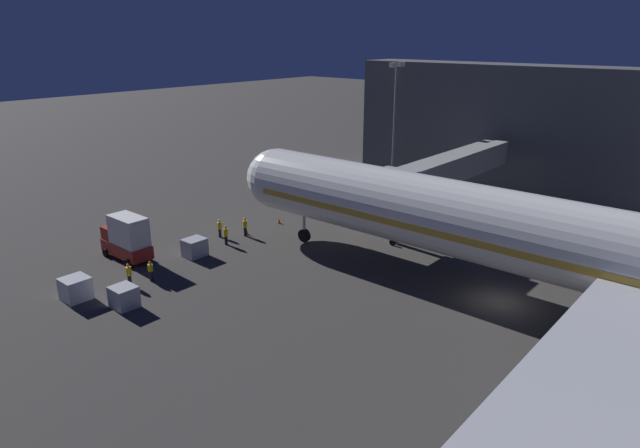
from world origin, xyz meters
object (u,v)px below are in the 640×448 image
at_px(apron_floodlight_mast, 395,111).
at_px(traffic_cone_nose_starboard, 247,232).
at_px(jet_bridge, 440,172).
at_px(traffic_cone_nose_port, 279,221).
at_px(baggage_container_spare, 195,247).
at_px(ground_crew_walking_aft, 151,270).
at_px(baggage_container_near_belt, 124,297).
at_px(baggage_container_mid_row, 76,289).
at_px(ground_crew_under_port_wing, 129,273).
at_px(ops_van, 127,237).
at_px(ground_crew_near_nose_gear, 245,226).
at_px(ground_crew_by_belt_loader, 226,234).
at_px(ground_crew_marshaller_fwd, 220,227).

distance_m(apron_floodlight_mast, traffic_cone_nose_starboard, 29.05).
height_order(jet_bridge, traffic_cone_nose_port, jet_bridge).
xyz_separation_m(apron_floodlight_mast, baggage_container_spare, (34.34, 2.29, -8.09)).
bearing_deg(ground_crew_walking_aft, baggage_container_near_belt, 32.23).
bearing_deg(baggage_container_mid_row, traffic_cone_nose_starboard, -177.19).
xyz_separation_m(baggage_container_mid_row, traffic_cone_nose_starboard, (-17.42, -0.86, -0.55)).
distance_m(jet_bridge, traffic_cone_nose_port, 16.84).
relative_size(apron_floodlight_mast, baggage_container_near_belt, 8.77).
height_order(ground_crew_under_port_wing, ground_crew_walking_aft, ground_crew_under_port_wing).
bearing_deg(traffic_cone_nose_starboard, baggage_container_near_belt, 16.36).
relative_size(baggage_container_near_belt, baggage_container_spare, 0.93).
xyz_separation_m(ops_van, baggage_container_mid_row, (6.67, 4.01, -1.12)).
bearing_deg(baggage_container_mid_row, traffic_cone_nose_port, -177.76).
relative_size(ground_crew_near_nose_gear, ground_crew_by_belt_loader, 1.01).
bearing_deg(ground_crew_near_nose_gear, ground_crew_walking_aft, 10.00).
xyz_separation_m(baggage_container_near_belt, ground_crew_near_nose_gear, (-15.44, -4.42, 0.22)).
distance_m(ground_crew_near_nose_gear, ground_crew_marshaller_fwd, 2.39).
height_order(ground_crew_near_nose_gear, ground_crew_under_port_wing, ground_crew_near_nose_gear).
bearing_deg(apron_floodlight_mast, traffic_cone_nose_starboard, 3.37).
height_order(apron_floodlight_mast, baggage_container_spare, apron_floodlight_mast).
height_order(ground_crew_marshaller_fwd, ground_crew_walking_aft, ground_crew_marshaller_fwd).
bearing_deg(baggage_container_near_belt, ground_crew_under_port_wing, -127.04).
bearing_deg(apron_floodlight_mast, traffic_cone_nose_port, 4.00).
xyz_separation_m(jet_bridge, traffic_cone_nose_starboard, (14.63, -12.33, -5.19)).
bearing_deg(apron_floodlight_mast, ground_crew_near_nose_gear, 3.78).
bearing_deg(apron_floodlight_mast, ops_van, -2.27).
bearing_deg(baggage_container_near_belt, traffic_cone_nose_starboard, -163.64).
height_order(ground_crew_marshaller_fwd, traffic_cone_nose_starboard, ground_crew_marshaller_fwd).
distance_m(baggage_container_spare, traffic_cone_nose_port, 11.08).
height_order(jet_bridge, ground_crew_marshaller_fwd, jet_bridge).
relative_size(baggage_container_spare, traffic_cone_nose_starboard, 3.33).
relative_size(baggage_container_mid_row, traffic_cone_nose_starboard, 3.35).
bearing_deg(baggage_container_mid_row, baggage_container_near_belt, 112.95).
distance_m(ops_van, ground_crew_marshaller_fwd, 8.83).
xyz_separation_m(ground_crew_by_belt_loader, ground_crew_walking_aft, (9.01, 1.68, -0.07)).
distance_m(traffic_cone_nose_port, traffic_cone_nose_starboard, 4.40).
height_order(ground_crew_marshaller_fwd, ground_crew_under_port_wing, ground_crew_under_port_wing).
relative_size(ground_crew_under_port_wing, traffic_cone_nose_port, 3.30).
bearing_deg(traffic_cone_nose_port, baggage_container_near_belt, 12.93).
xyz_separation_m(ground_crew_by_belt_loader, ground_crew_marshaller_fwd, (-0.93, -1.99, -0.02)).
relative_size(baggage_container_near_belt, baggage_container_mid_row, 0.93).
height_order(baggage_container_near_belt, ground_crew_walking_aft, ground_crew_walking_aft).
relative_size(jet_bridge, apron_floodlight_mast, 1.55).
bearing_deg(ground_crew_by_belt_loader, ops_van, -26.14).
bearing_deg(baggage_container_spare, baggage_container_near_belt, 23.45).
distance_m(jet_bridge, traffic_cone_nose_starboard, 19.83).
relative_size(baggage_container_spare, ground_crew_walking_aft, 1.09).
xyz_separation_m(baggage_container_near_belt, ground_crew_by_belt_loader, (-12.74, -4.04, 0.22)).
distance_m(ground_crew_near_nose_gear, ground_crew_by_belt_loader, 2.73).
bearing_deg(traffic_cone_nose_port, apron_floodlight_mast, -176.00).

